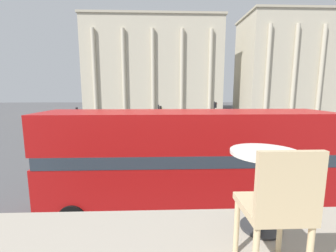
% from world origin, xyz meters
% --- Properties ---
extents(double_decker_bus, '(11.10, 2.63, 4.18)m').
position_xyz_m(double_decker_bus, '(1.27, 6.44, 2.33)').
color(double_decker_bus, black).
rests_on(double_decker_bus, ground_plane).
extents(cafe_dining_table, '(0.60, 0.60, 0.73)m').
position_xyz_m(cafe_dining_table, '(1.16, -0.35, 4.25)').
color(cafe_dining_table, '#2D2D30').
rests_on(cafe_dining_table, cafe_floor_slab).
extents(cafe_chair_0, '(0.40, 0.40, 0.91)m').
position_xyz_m(cafe_chair_0, '(1.00, -0.89, 4.23)').
color(cafe_chair_0, '#D1B789').
rests_on(cafe_chair_0, cafe_floor_slab).
extents(plaza_building_left, '(34.74, 11.53, 23.11)m').
position_xyz_m(plaza_building_left, '(-1.37, 57.62, 11.55)').
color(plaza_building_left, beige).
rests_on(plaza_building_left, ground_plane).
extents(plaza_building_right, '(31.52, 14.78, 23.59)m').
position_xyz_m(plaza_building_right, '(37.00, 56.09, 11.79)').
color(plaza_building_right, beige).
rests_on(plaza_building_right, ground_plane).
extents(traffic_light_near, '(0.42, 0.24, 4.10)m').
position_xyz_m(traffic_light_near, '(-4.14, 9.95, 2.66)').
color(traffic_light_near, black).
rests_on(traffic_light_near, ground_plane).
extents(traffic_light_mid, '(0.42, 0.24, 3.71)m').
position_xyz_m(traffic_light_mid, '(0.19, 18.59, 2.43)').
color(traffic_light_mid, black).
rests_on(traffic_light_mid, ground_plane).
extents(traffic_light_far, '(0.42, 0.24, 3.70)m').
position_xyz_m(traffic_light_far, '(7.08, 25.54, 2.42)').
color(traffic_light_far, black).
rests_on(traffic_light_far, ground_plane).
extents(car_silver, '(4.20, 1.93, 1.35)m').
position_xyz_m(car_silver, '(2.09, 29.00, 0.70)').
color(car_silver, black).
rests_on(car_silver, ground_plane).
extents(car_navy, '(4.20, 1.93, 1.35)m').
position_xyz_m(car_navy, '(9.28, 19.86, 0.70)').
color(car_navy, black).
rests_on(car_navy, ground_plane).
extents(pedestrian_olive, '(0.32, 0.32, 1.71)m').
position_xyz_m(pedestrian_olive, '(-0.13, 17.87, 0.99)').
color(pedestrian_olive, '#282B33').
rests_on(pedestrian_olive, ground_plane).
extents(pedestrian_blue, '(0.32, 0.32, 1.66)m').
position_xyz_m(pedestrian_blue, '(-4.00, 12.93, 0.95)').
color(pedestrian_blue, '#282B33').
rests_on(pedestrian_blue, ground_plane).
extents(pedestrian_white, '(0.32, 0.32, 1.71)m').
position_xyz_m(pedestrian_white, '(4.58, 10.37, 0.98)').
color(pedestrian_white, '#282B33').
rests_on(pedestrian_white, ground_plane).
extents(pedestrian_red, '(0.32, 0.32, 1.78)m').
position_xyz_m(pedestrian_red, '(-0.58, 18.11, 1.03)').
color(pedestrian_red, '#282B33').
rests_on(pedestrian_red, ground_plane).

